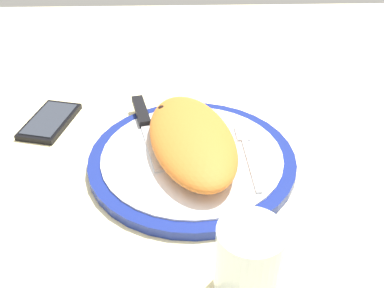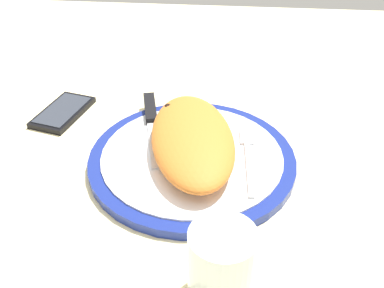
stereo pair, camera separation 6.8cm
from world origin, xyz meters
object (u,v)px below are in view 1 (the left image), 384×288
(plate, at_px, (192,159))
(water_glass, at_px, (248,266))
(smartphone, at_px, (50,121))
(fork, at_px, (247,150))
(knife, at_px, (144,120))
(calzone, at_px, (193,139))

(plate, distance_m, water_glass, 0.25)
(plate, height_order, water_glass, water_glass)
(smartphone, bearing_deg, plate, -115.97)
(fork, bearing_deg, plate, 93.77)
(knife, xyz_separation_m, smartphone, (0.03, 0.17, -0.02))
(plate, bearing_deg, smartphone, 64.03)
(smartphone, bearing_deg, fork, -109.01)
(fork, relative_size, water_glass, 1.67)
(knife, bearing_deg, plate, -139.44)
(calzone, distance_m, knife, 0.12)
(fork, xyz_separation_m, knife, (0.09, 0.17, 0.00))
(smartphone, bearing_deg, calzone, -114.43)
(plate, distance_m, fork, 0.09)
(knife, bearing_deg, smartphone, 80.55)
(calzone, bearing_deg, water_glass, -167.96)
(plate, height_order, fork, fork)
(calzone, height_order, water_glass, water_glass)
(knife, xyz_separation_m, water_glass, (-0.33, -0.13, 0.02))
(plate, distance_m, smartphone, 0.28)
(calzone, height_order, fork, calzone)
(smartphone, bearing_deg, knife, -99.45)
(calzone, distance_m, fork, 0.09)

